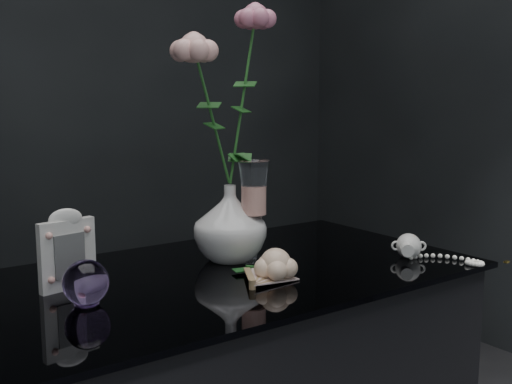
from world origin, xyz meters
TOP-DOWN VIEW (x-y plane):
  - vase at (0.05, 0.11)m, footprint 0.18×0.18m
  - wine_glass at (0.09, 0.08)m, footprint 0.08×0.08m
  - picture_frame at (-0.31, 0.12)m, footprint 0.13×0.11m
  - paperweight at (-0.31, 0.01)m, footprint 0.09×0.09m
  - paper_fan at (-0.03, -0.08)m, footprint 0.26×0.24m
  - loose_rose at (0.05, -0.06)m, footprint 0.21×0.23m
  - pearl_jar at (0.40, -0.10)m, footprint 0.28×0.28m
  - roses at (0.05, 0.11)m, footprint 0.23×0.10m

SIDE VIEW (x-z plane):
  - paper_fan at x=-0.03m, z-range 0.76..0.78m
  - pearl_jar at x=0.40m, z-range 0.76..0.82m
  - loose_rose at x=0.05m, z-range 0.76..0.83m
  - paperweight at x=-0.31m, z-range 0.76..0.84m
  - picture_frame at x=-0.31m, z-range 0.76..0.92m
  - vase at x=0.05m, z-range 0.76..0.93m
  - wine_glass at x=0.09m, z-range 0.76..0.98m
  - roses at x=0.05m, z-range 0.91..1.35m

